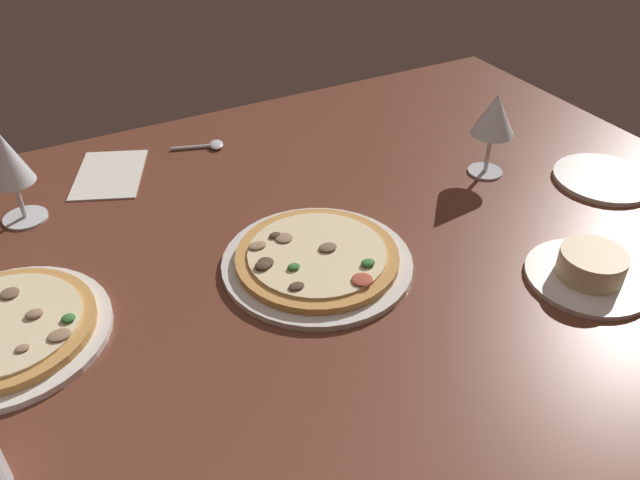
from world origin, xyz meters
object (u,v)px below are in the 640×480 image
Objects in this scene: wine_glass_far at (7,161)px; pizza_side at (5,330)px; side_plate at (604,179)px; paper_menu at (110,174)px; pizza_main at (317,259)px; wine_glass_near at (494,118)px; spoon at (210,145)px; ramekin_on_saucer at (590,269)px.

pizza_side is at bearing 77.62° from wine_glass_far.
paper_menu is (79.46, -44.85, -0.30)cm from side_plate.
pizza_main is 43.88cm from pizza_side.
wine_glass_far is 1.04× the size of wine_glass_near.
side_plate is at bearing 175.09° from pizza_side.
wine_glass_near is 23.85cm from side_plate.
wine_glass_near is (-84.41, -3.95, 9.98)cm from pizza_side.
spoon is (42.01, -33.63, -10.70)cm from wine_glass_near.
wine_glass_far is at bearing 14.51° from spoon.
paper_menu is at bearing -153.52° from wine_glass_far.
spoon is at bearing -138.45° from pizza_side.
ramekin_on_saucer is 74.10cm from spoon.
spoon reaches higher than paper_menu.
pizza_main is 1.59× the size of ramekin_on_saucer.
ramekin_on_saucer reaches higher than pizza_main.
pizza_main is at bearing -32.67° from ramekin_on_saucer.
pizza_side is at bearing 41.55° from spoon.
ramekin_on_saucer is at bearing 147.33° from pizza_main.
ramekin_on_saucer is 84.47cm from paper_menu.
pizza_main is at bearing 13.75° from wine_glass_near.
paper_menu is 1.68× the size of spoon.
side_plate is 75.11cm from spoon.
wine_glass_near reaches higher than paper_menu.
pizza_main is 1.65× the size of paper_menu.
wine_glass_near is (-40.95, -10.02, 9.98)cm from pizza_main.
wine_glass_near is 54.86cm from spoon.
side_plate is (-17.13, 12.67, -10.71)cm from wine_glass_near.
wine_glass_near is at bearing -36.49° from side_plate.
pizza_main is 1.87× the size of wine_glass_near.
pizza_main reaches higher than side_plate.
side_plate is 1.02× the size of paper_menu.
side_plate reaches higher than paper_menu.
paper_menu is (-22.08, -36.12, -1.03)cm from pizza_side.
ramekin_on_saucer is at bearing 141.79° from wine_glass_far.
pizza_side is 82.15cm from ramekin_on_saucer.
pizza_main is at bearing 91.39° from spoon.
ramekin_on_saucer is 1.04× the size of paper_menu.
wine_glass_near is 0.87× the size of side_plate.
pizza_main is at bearing 137.39° from wine_glass_far.
pizza_side is at bearing 81.34° from paper_menu.
ramekin_on_saucer is at bearing 77.38° from wine_glass_near.
spoon is at bearing -88.61° from pizza_main.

